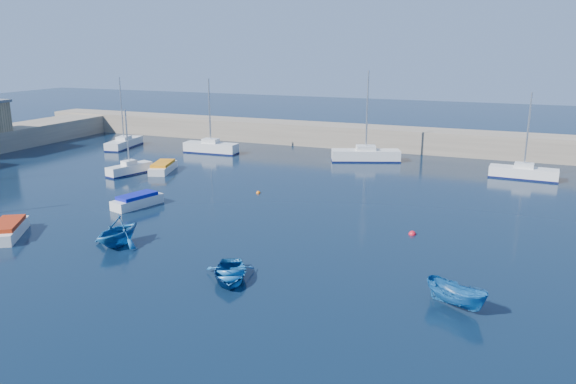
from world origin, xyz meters
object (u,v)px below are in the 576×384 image
at_px(sailboat_5, 211,147).
at_px(sailboat_7, 523,172).
at_px(motorboat_1, 137,201).
at_px(dinghy_left, 117,231).
at_px(motorboat_0, 8,230).
at_px(motorboat_2, 163,167).
at_px(sailboat_4, 124,143).
at_px(sailboat_6, 366,155).
at_px(dinghy_center, 230,273).
at_px(sailboat_3, 129,169).
at_px(dinghy_right, 456,295).

relative_size(sailboat_5, sailboat_7, 1.06).
xyz_separation_m(motorboat_1, dinghy_left, (4.29, -7.71, 0.48)).
bearing_deg(motorboat_1, sailboat_5, 120.29).
distance_m(motorboat_0, motorboat_2, 20.49).
distance_m(sailboat_4, sailboat_6, 29.79).
relative_size(sailboat_5, sailboat_6, 0.89).
bearing_deg(sailboat_4, dinghy_center, -55.24).
distance_m(sailboat_4, motorboat_2, 15.62).
height_order(sailboat_4, dinghy_left, sailboat_4).
distance_m(sailboat_4, dinghy_left, 36.11).
height_order(sailboat_6, motorboat_1, sailboat_6).
relative_size(sailboat_7, dinghy_center, 2.16).
xyz_separation_m(sailboat_4, sailboat_5, (11.70, 0.86, 0.12)).
distance_m(sailboat_3, dinghy_right, 37.19).
bearing_deg(dinghy_right, sailboat_4, 83.10).
relative_size(sailboat_4, motorboat_0, 1.83).
bearing_deg(sailboat_4, dinghy_right, -45.24).
bearing_deg(motorboat_2, dinghy_left, -80.95).
xyz_separation_m(sailboat_4, dinghy_right, (42.58, -29.67, 0.08)).
xyz_separation_m(sailboat_7, dinghy_left, (-23.59, -29.29, 0.36)).
bearing_deg(dinghy_left, motorboat_0, -166.77).
height_order(sailboat_6, dinghy_center, sailboat_6).
distance_m(sailboat_7, motorboat_0, 43.88).
bearing_deg(motorboat_0, sailboat_5, 61.91).
bearing_deg(sailboat_3, sailboat_7, 34.29).
distance_m(motorboat_0, motorboat_1, 9.74).
relative_size(sailboat_5, motorboat_2, 1.73).
distance_m(sailboat_4, motorboat_0, 33.23).
height_order(sailboat_6, motorboat_2, sailboat_6).
height_order(sailboat_4, sailboat_6, sailboat_6).
xyz_separation_m(sailboat_6, motorboat_2, (-17.35, -12.77, -0.22)).
relative_size(sailboat_5, dinghy_center, 2.29).
height_order(sailboat_3, sailboat_7, sailboat_7).
bearing_deg(dinghy_right, dinghy_center, 123.76).
relative_size(sailboat_6, motorboat_1, 2.22).
height_order(sailboat_5, dinghy_right, sailboat_5).
height_order(sailboat_5, motorboat_2, sailboat_5).
xyz_separation_m(sailboat_4, sailboat_7, (45.52, 0.60, 0.04)).
bearing_deg(sailboat_7, motorboat_2, 110.43).
height_order(sailboat_4, motorboat_2, sailboat_4).
height_order(motorboat_1, dinghy_center, motorboat_1).
xyz_separation_m(sailboat_3, motorboat_2, (2.36, 2.22, -0.09)).
height_order(sailboat_7, dinghy_right, sailboat_7).
bearing_deg(sailboat_4, sailboat_5, -6.16).
height_order(sailboat_3, dinghy_right, sailboat_3).
height_order(sailboat_4, dinghy_center, sailboat_4).
bearing_deg(sailboat_7, motorboat_1, 131.02).
relative_size(motorboat_1, motorboat_2, 0.88).
bearing_deg(dinghy_right, motorboat_2, 84.54).
height_order(sailboat_7, motorboat_2, sailboat_7).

